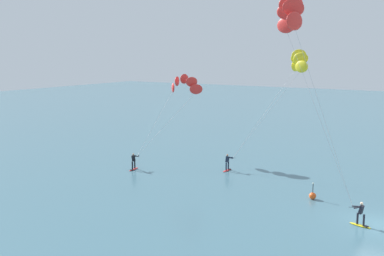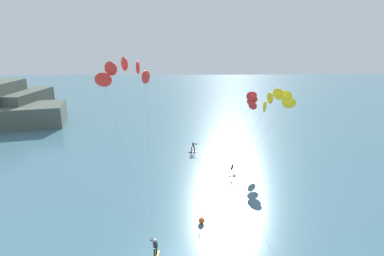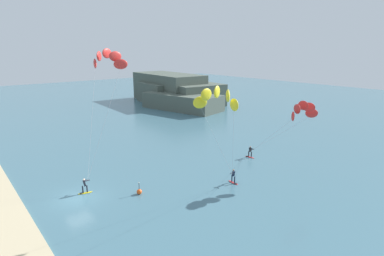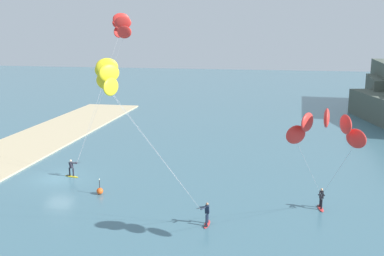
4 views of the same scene
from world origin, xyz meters
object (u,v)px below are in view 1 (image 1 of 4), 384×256
Objects in this scene: kitesurfer_nearshore at (294,24)px; kitesurfer_far_out at (182,87)px; kitesurfer_mid_water at (295,66)px; marker_buoy at (313,196)px.

kitesurfer_nearshore is 22.73m from kitesurfer_far_out.
kitesurfer_mid_water reaches higher than kitesurfer_far_out.
kitesurfer_far_out is (13.69, 17.28, -5.52)m from kitesurfer_nearshore.
kitesurfer_nearshore is 14.41m from marker_buoy.
kitesurfer_mid_water is 13.20m from kitesurfer_far_out.
marker_buoy is (-7.29, -4.30, -10.02)m from kitesurfer_mid_water.
kitesurfer_nearshore is 10.95× the size of marker_buoy.
kitesurfer_far_out reaches higher than marker_buoy.
kitesurfer_nearshore is 14.42m from kitesurfer_mid_water.
kitesurfer_far_out is 20.29m from marker_buoy.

